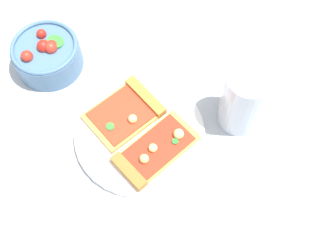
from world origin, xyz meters
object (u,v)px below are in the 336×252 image
object	(u,v)px
paper_napkin	(260,232)
plate	(140,134)
pizza_slice_near	(153,152)
pizza_slice_far	(128,111)
salad_bowl	(47,55)
soda_glass	(244,100)

from	to	relation	value
paper_napkin	plate	bearing A→B (deg)	78.19
pizza_slice_near	paper_napkin	distance (m)	0.23
pizza_slice_near	paper_napkin	bearing A→B (deg)	-98.03
pizza_slice_far	salad_bowl	distance (m)	0.20
paper_napkin	salad_bowl	bearing A→B (deg)	78.13
salad_bowl	paper_napkin	bearing A→B (deg)	-101.87
salad_bowl	pizza_slice_far	bearing A→B (deg)	-96.89
pizza_slice_near	paper_napkin	size ratio (longest dim) A/B	1.29
plate	paper_napkin	distance (m)	0.27
plate	pizza_slice_near	size ratio (longest dim) A/B	1.44
plate	paper_napkin	bearing A→B (deg)	-101.81
pizza_slice_near	pizza_slice_far	size ratio (longest dim) A/B	1.08
pizza_slice_far	salad_bowl	bearing A→B (deg)	83.11
pizza_slice_near	soda_glass	distance (m)	0.18
salad_bowl	soda_glass	distance (m)	0.39
pizza_slice_near	salad_bowl	xyz separation A→B (m)	(0.07, 0.28, 0.01)
pizza_slice_near	pizza_slice_far	xyz separation A→B (m)	(0.05, 0.08, -0.00)
plate	salad_bowl	xyz separation A→B (m)	(0.05, 0.24, 0.03)
pizza_slice_far	salad_bowl	world-z (taller)	salad_bowl
salad_bowl	paper_napkin	distance (m)	0.51
salad_bowl	soda_glass	bearing A→B (deg)	-78.92
plate	soda_glass	xyz separation A→B (m)	(0.12, -0.14, 0.06)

